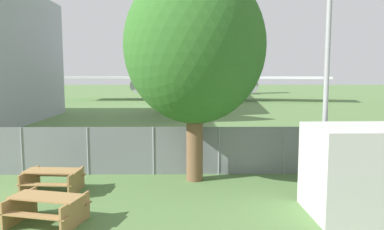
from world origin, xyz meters
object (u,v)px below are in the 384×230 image
airplane (193,73)px  picnic_bench_near_cabin (47,206)px  picnic_bench_open_grass (53,178)px  tree_near_hangar (195,47)px

airplane → picnic_bench_near_cabin: 43.06m
picnic_bench_near_cabin → picnic_bench_open_grass: 2.73m
picnic_bench_near_cabin → picnic_bench_open_grass: same height
picnic_bench_open_grass → tree_near_hangar: size_ratio=0.24×
picnic_bench_open_grass → picnic_bench_near_cabin: bearing=-73.4°
airplane → picnic_bench_near_cabin: (-4.50, -42.69, -3.43)m
picnic_bench_near_cabin → tree_near_hangar: (3.95, 4.02, 4.41)m
airplane → tree_near_hangar: airplane is taller
tree_near_hangar → picnic_bench_near_cabin: bearing=-134.5°
airplane → tree_near_hangar: bearing=5.3°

